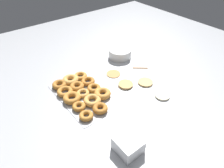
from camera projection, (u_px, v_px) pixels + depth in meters
ground_plane at (125, 89)px, 1.39m from camera, size 3.00×3.00×0.00m
pancake_0 at (162, 96)px, 1.33m from camera, size 0.10×0.10×0.01m
pancake_1 at (126, 85)px, 1.42m from camera, size 0.11×0.11×0.02m
pancake_2 at (145, 82)px, 1.44m from camera, size 0.11×0.11×0.01m
pancake_3 at (113, 74)px, 1.53m from camera, size 0.11×0.11×0.01m
donut_tray at (82, 92)px, 1.33m from camera, size 0.49×0.30×0.04m
batter_bowl at (120, 53)px, 1.71m from camera, size 0.19×0.19×0.07m
container_stack at (128, 145)px, 0.99m from camera, size 0.13×0.12×0.08m
spatula at (129, 68)px, 1.60m from camera, size 0.17×0.19×0.01m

